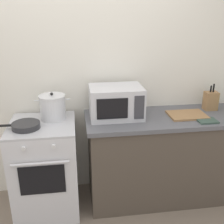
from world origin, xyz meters
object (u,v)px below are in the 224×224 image
Objects in this scene: microwave at (116,102)px; frying_pan at (25,126)px; stock_pot at (53,107)px; cutting_board at (187,115)px; knife_block at (211,101)px; stove at (46,167)px; oven_mitt at (207,121)px.

frying_pan is at bearing -169.04° from microwave.
cutting_board is (1.29, -0.11, -0.11)m from stock_pot.
frying_pan is 1.84m from knife_block.
knife_block is (1.70, 0.14, 0.56)m from stove.
stock_pot is at bearing 174.97° from cutting_board.
microwave reaches higher than knife_block.
stove is at bearing -173.54° from microwave.
stock_pot is 1.60m from knife_block.
microwave reaches higher than cutting_board.
stove is 1.60m from oven_mitt.
frying_pan is at bearing -139.76° from stock_pot.
frying_pan is 1.63× the size of knife_block.
knife_block is at bearing 24.75° from cutting_board.
oven_mitt is (0.13, -0.16, -0.00)m from cutting_board.
stock_pot is 1.20× the size of knife_block.
stock_pot is 0.60m from microwave.
knife_block is at bearing 59.84° from oven_mitt.
stove is 2.56× the size of cutting_board.
oven_mitt is (1.65, -0.08, -0.02)m from frying_pan.
stock_pot is 1.45m from oven_mitt.
knife_block is (1.00, 0.06, -0.05)m from microwave.
stock_pot reaches higher than oven_mitt.
stock_pot is at bearing 48.57° from stove.
stock_pot reaches higher than frying_pan.
stove is at bearing -179.95° from cutting_board.
oven_mitt is at bearing -120.16° from knife_block.
stock_pot is 1.83× the size of oven_mitt.
stock_pot is at bearing 40.24° from frying_pan.
stove is 1.84× the size of microwave.
knife_block reaches higher than stove.
microwave reaches higher than oven_mitt.
knife_block is (1.59, 0.03, -0.02)m from stock_pot.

